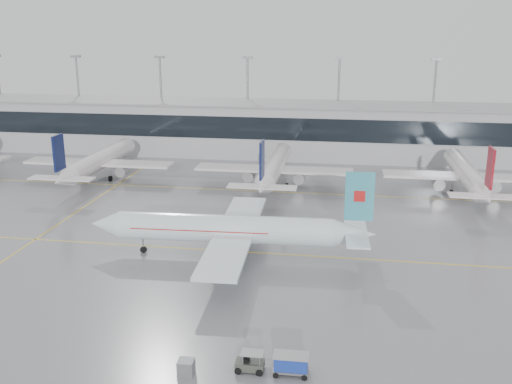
% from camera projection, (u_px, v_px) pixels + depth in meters
% --- Properties ---
extents(ground, '(320.00, 320.00, 0.00)m').
position_uv_depth(ground, '(242.00, 252.00, 76.76)').
color(ground, gray).
rests_on(ground, ground).
extents(taxi_line_main, '(120.00, 0.25, 0.01)m').
position_uv_depth(taxi_line_main, '(242.00, 252.00, 76.76)').
color(taxi_line_main, yellow).
rests_on(taxi_line_main, ground).
extents(taxi_line_north, '(120.00, 0.25, 0.01)m').
position_uv_depth(taxi_line_north, '(271.00, 191.00, 105.24)').
color(taxi_line_north, yellow).
rests_on(taxi_line_north, ground).
extents(taxi_line_cross, '(0.25, 60.00, 0.01)m').
position_uv_depth(taxi_line_cross, '(82.00, 208.00, 95.54)').
color(taxi_line_cross, yellow).
rests_on(taxi_line_cross, ground).
extents(terminal, '(180.00, 15.00, 12.00)m').
position_uv_depth(terminal, '(289.00, 130.00, 133.97)').
color(terminal, '#A3A4A7').
rests_on(terminal, ground).
extents(terminal_glass, '(180.00, 0.20, 5.00)m').
position_uv_depth(terminal_glass, '(286.00, 129.00, 126.39)').
color(terminal_glass, black).
rests_on(terminal_glass, ground).
extents(terminal_roof, '(182.00, 16.00, 0.40)m').
position_uv_depth(terminal_roof, '(290.00, 104.00, 132.27)').
color(terminal_roof, gray).
rests_on(terminal_roof, ground).
extents(light_masts, '(156.40, 1.00, 22.60)m').
position_uv_depth(light_masts, '(292.00, 96.00, 137.65)').
color(light_masts, gray).
rests_on(light_masts, ground).
extents(air_canada_jet, '(37.69, 30.48, 11.98)m').
position_uv_depth(air_canada_jet, '(234.00, 230.00, 74.03)').
color(air_canada_jet, white).
rests_on(air_canada_jet, ground).
extents(parked_jet_b, '(29.64, 36.96, 11.72)m').
position_uv_depth(parked_jet_b, '(99.00, 161.00, 113.02)').
color(parked_jet_b, silver).
rests_on(parked_jet_b, ground).
extents(parked_jet_c, '(29.64, 36.96, 11.72)m').
position_uv_depth(parked_jet_c, '(274.00, 167.00, 107.72)').
color(parked_jet_c, silver).
rests_on(parked_jet_c, ground).
extents(parked_jet_d, '(29.64, 36.96, 11.72)m').
position_uv_depth(parked_jet_d, '(467.00, 175.00, 102.43)').
color(parked_jet_d, silver).
rests_on(parked_jet_d, ground).
extents(baggage_tug, '(3.76, 1.60, 1.82)m').
position_uv_depth(baggage_tug, '(250.00, 364.00, 49.88)').
color(baggage_tug, '#3B3D36').
rests_on(baggage_tug, ground).
extents(baggage_cart, '(3.10, 1.77, 1.89)m').
position_uv_depth(baggage_cart, '(291.00, 363.00, 49.27)').
color(baggage_cart, gray).
rests_on(baggage_cart, ground).
extents(gse_unit, '(1.41, 1.32, 1.37)m').
position_uv_depth(gse_unit, '(186.00, 367.00, 49.35)').
color(gse_unit, slate).
rests_on(gse_unit, ground).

